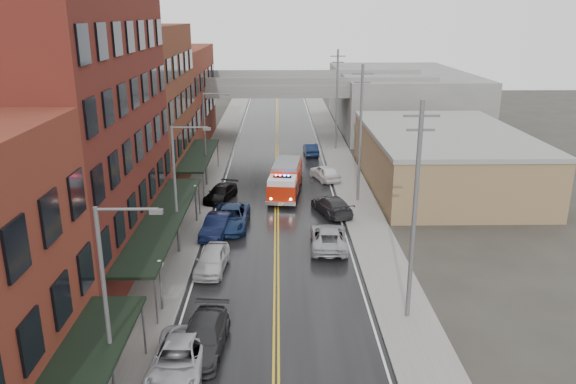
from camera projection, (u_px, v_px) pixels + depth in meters
name	position (u px, v px, depth m)	size (l,w,h in m)	color
road	(277.00, 222.00, 45.03)	(11.00, 160.00, 0.02)	black
sidewalk_left	(186.00, 222.00, 44.89)	(3.00, 160.00, 0.15)	slate
sidewalk_right	(367.00, 221.00, 45.14)	(3.00, 160.00, 0.15)	slate
curb_left	(206.00, 222.00, 44.92)	(0.30, 160.00, 0.15)	gray
curb_right	(347.00, 221.00, 45.11)	(0.30, 160.00, 0.15)	gray
brick_building_b	(65.00, 129.00, 35.41)	(9.00, 20.00, 18.00)	maroon
brick_building_c	(135.00, 108.00, 52.53)	(9.00, 15.00, 15.00)	brown
brick_building_far	(170.00, 98.00, 69.66)	(9.00, 20.00, 12.00)	maroon
tan_building	(442.00, 160.00, 54.07)	(14.00, 22.00, 5.00)	#8F764D
right_far_block	(400.00, 99.00, 82.22)	(18.00, 30.00, 8.00)	slate
awning_1	(164.00, 218.00, 37.33)	(2.60, 18.00, 3.09)	black
awning_2	(199.00, 155.00, 54.00)	(2.60, 13.00, 3.09)	black
globe_lamp_1	(160.00, 274.00, 30.89)	(0.44, 0.44, 3.12)	#59595B
globe_lamp_2	(195.00, 195.00, 44.23)	(0.44, 0.44, 3.12)	#59595B
street_lamp_0	(111.00, 297.00, 22.40)	(2.64, 0.22, 9.00)	#59595B
street_lamp_1	(179.00, 182.00, 37.63)	(2.64, 0.22, 9.00)	#59595B
street_lamp_2	(207.00, 133.00, 52.87)	(2.64, 0.22, 9.00)	#59595B
utility_pole_0	(415.00, 210.00, 28.95)	(1.80, 0.24, 12.00)	#59595B
utility_pole_1	(360.00, 132.00, 48.00)	(1.80, 0.24, 12.00)	#59595B
utility_pole_2	(337.00, 98.00, 67.05)	(1.80, 0.24, 12.00)	#59595B
overpass	(277.00, 93.00, 73.69)	(40.00, 10.00, 7.50)	slate
fire_truck	(285.00, 179.00, 51.15)	(3.87, 8.11, 2.87)	#B51D08
parked_car_left_2	(178.00, 360.00, 25.88)	(2.48, 5.37, 1.49)	#B1B3B9
parked_car_left_3	(203.00, 337.00, 27.66)	(2.13, 5.25, 1.52)	#28282B
parked_car_left_4	(212.00, 259.00, 36.35)	(1.84, 4.57, 1.56)	silver
parked_car_left_5	(217.00, 226.00, 42.05)	(1.68, 4.81, 1.58)	black
parked_car_left_6	(230.00, 218.00, 43.61)	(2.73, 5.91, 1.64)	#14264C
parked_car_left_7	(221.00, 193.00, 50.05)	(1.91, 4.70, 1.36)	black
parked_car_right_0	(329.00, 237.00, 39.95)	(2.56, 5.54, 1.54)	#A2A5AA
parked_car_right_1	(332.00, 205.00, 46.64)	(2.13, 5.24, 1.52)	#2A2A2D
parked_car_right_2	(325.00, 172.00, 56.12)	(1.86, 4.62, 1.57)	white
parked_car_right_3	(311.00, 149.00, 66.03)	(1.51, 4.33, 1.43)	#0E1934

